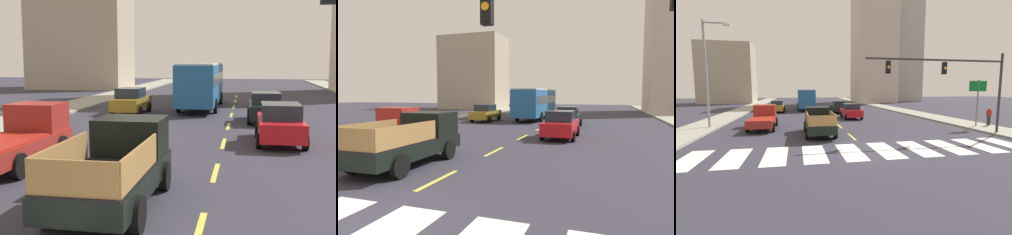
# 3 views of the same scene
# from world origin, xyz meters

# --- Properties ---
(ground_plane) EXTENTS (160.00, 160.00, 0.00)m
(ground_plane) POSITION_xyz_m (0.00, 0.00, 0.00)
(ground_plane) COLOR #31303D
(sidewalk_right) EXTENTS (3.23, 110.00, 0.15)m
(sidewalk_right) POSITION_xyz_m (12.06, 18.00, 0.07)
(sidewalk_right) COLOR gray
(sidewalk_right) RESTS_ON ground
(sidewalk_left) EXTENTS (3.23, 110.00, 0.15)m
(sidewalk_left) POSITION_xyz_m (-12.06, 18.00, 0.07)
(sidewalk_left) COLOR gray
(sidewalk_left) RESTS_ON ground
(crosswalk_stripe_0) EXTENTS (1.20, 3.62, 0.01)m
(crosswalk_stripe_0) POSITION_xyz_m (-8.95, 0.00, 0.00)
(crosswalk_stripe_0) COLOR white
(crosswalk_stripe_0) RESTS_ON ground
(crosswalk_stripe_1) EXTENTS (1.20, 3.62, 0.01)m
(crosswalk_stripe_1) POSITION_xyz_m (-6.96, 0.00, 0.00)
(crosswalk_stripe_1) COLOR white
(crosswalk_stripe_1) RESTS_ON ground
(crosswalk_stripe_2) EXTENTS (1.20, 3.62, 0.01)m
(crosswalk_stripe_2) POSITION_xyz_m (-4.97, 0.00, 0.00)
(crosswalk_stripe_2) COLOR white
(crosswalk_stripe_2) RESTS_ON ground
(crosswalk_stripe_3) EXTENTS (1.20, 3.62, 0.01)m
(crosswalk_stripe_3) POSITION_xyz_m (-2.98, 0.00, 0.00)
(crosswalk_stripe_3) COLOR white
(crosswalk_stripe_3) RESTS_ON ground
(crosswalk_stripe_4) EXTENTS (1.20, 3.62, 0.01)m
(crosswalk_stripe_4) POSITION_xyz_m (-0.99, 0.00, 0.00)
(crosswalk_stripe_4) COLOR white
(crosswalk_stripe_4) RESTS_ON ground
(crosswalk_stripe_5) EXTENTS (1.20, 3.62, 0.01)m
(crosswalk_stripe_5) POSITION_xyz_m (0.99, 0.00, 0.00)
(crosswalk_stripe_5) COLOR white
(crosswalk_stripe_5) RESTS_ON ground
(crosswalk_stripe_6) EXTENTS (1.20, 3.62, 0.01)m
(crosswalk_stripe_6) POSITION_xyz_m (2.98, 0.00, 0.00)
(crosswalk_stripe_6) COLOR white
(crosswalk_stripe_6) RESTS_ON ground
(crosswalk_stripe_7) EXTENTS (1.20, 3.62, 0.01)m
(crosswalk_stripe_7) POSITION_xyz_m (4.97, 0.00, 0.00)
(crosswalk_stripe_7) COLOR white
(crosswalk_stripe_7) RESTS_ON ground
(crosswalk_stripe_8) EXTENTS (1.20, 3.62, 0.01)m
(crosswalk_stripe_8) POSITION_xyz_m (6.96, 0.00, 0.00)
(crosswalk_stripe_8) COLOR white
(crosswalk_stripe_8) RESTS_ON ground
(crosswalk_stripe_9) EXTENTS (1.20, 3.62, 0.01)m
(crosswalk_stripe_9) POSITION_xyz_m (8.95, 0.00, 0.00)
(crosswalk_stripe_9) COLOR white
(crosswalk_stripe_9) RESTS_ON ground
(lane_dash_0) EXTENTS (0.16, 2.40, 0.01)m
(lane_dash_0) POSITION_xyz_m (0.00, 4.00, 0.00)
(lane_dash_0) COLOR #D2C945
(lane_dash_0) RESTS_ON ground
(lane_dash_1) EXTENTS (0.16, 2.40, 0.01)m
(lane_dash_1) POSITION_xyz_m (0.00, 9.00, 0.00)
(lane_dash_1) COLOR #D2C945
(lane_dash_1) RESTS_ON ground
(lane_dash_2) EXTENTS (0.16, 2.40, 0.01)m
(lane_dash_2) POSITION_xyz_m (0.00, 14.00, 0.00)
(lane_dash_2) COLOR #D2C945
(lane_dash_2) RESTS_ON ground
(lane_dash_3) EXTENTS (0.16, 2.40, 0.01)m
(lane_dash_3) POSITION_xyz_m (0.00, 19.00, 0.00)
(lane_dash_3) COLOR #D2C945
(lane_dash_3) RESTS_ON ground
(lane_dash_4) EXTENTS (0.16, 2.40, 0.01)m
(lane_dash_4) POSITION_xyz_m (0.00, 24.00, 0.00)
(lane_dash_4) COLOR #D2C945
(lane_dash_4) RESTS_ON ground
(lane_dash_5) EXTENTS (0.16, 2.40, 0.01)m
(lane_dash_5) POSITION_xyz_m (0.00, 29.00, 0.00)
(lane_dash_5) COLOR #D2C945
(lane_dash_5) RESTS_ON ground
(lane_dash_6) EXTENTS (0.16, 2.40, 0.01)m
(lane_dash_6) POSITION_xyz_m (0.00, 34.00, 0.00)
(lane_dash_6) COLOR #D2C945
(lane_dash_6) RESTS_ON ground
(lane_dash_7) EXTENTS (0.16, 2.40, 0.01)m
(lane_dash_7) POSITION_xyz_m (0.00, 39.00, 0.00)
(lane_dash_7) COLOR #D2C945
(lane_dash_7) RESTS_ON ground
(pickup_stakebed) EXTENTS (2.18, 5.20, 1.96)m
(pickup_stakebed) POSITION_xyz_m (-2.21, 5.72, 0.94)
(pickup_stakebed) COLOR black
(pickup_stakebed) RESTS_ON ground
(pickup_dark) EXTENTS (2.18, 5.20, 1.96)m
(pickup_dark) POSITION_xyz_m (-6.68, 9.22, 0.92)
(pickup_dark) COLOR maroon
(pickup_dark) RESTS_ON ground
(city_bus) EXTENTS (2.72, 10.80, 3.32)m
(city_bus) POSITION_xyz_m (-2.33, 27.74, 1.95)
(city_bus) COLOR #205C97
(city_bus) RESTS_ON ground
(sedan_far) EXTENTS (2.02, 4.40, 1.72)m
(sedan_far) POSITION_xyz_m (2.01, 21.01, 0.86)
(sedan_far) COLOR black
(sedan_far) RESTS_ON ground
(sedan_near_right) EXTENTS (2.02, 4.40, 1.72)m
(sedan_near_right) POSITION_xyz_m (-6.56, 23.56, 0.86)
(sedan_near_right) COLOR olive
(sedan_near_right) RESTS_ON ground
(sedan_mid) EXTENTS (2.02, 4.40, 1.72)m
(sedan_mid) POSITION_xyz_m (2.36, 14.46, 0.86)
(sedan_mid) COLOR red
(sedan_mid) RESTS_ON ground
(traffic_signal_gantry) EXTENTS (10.50, 0.27, 6.00)m
(traffic_signal_gantry) POSITION_xyz_m (7.60, 2.85, 4.26)
(traffic_signal_gantry) COLOR #2D2D33
(traffic_signal_gantry) RESTS_ON ground
(direction_sign_green) EXTENTS (1.70, 0.12, 4.20)m
(direction_sign_green) POSITION_xyz_m (11.73, 5.85, 3.03)
(direction_sign_green) COLOR slate
(direction_sign_green) RESTS_ON ground
(streetlight_left) EXTENTS (2.20, 0.28, 9.00)m
(streetlight_left) POSITION_xyz_m (-11.03, 9.66, 4.97)
(streetlight_left) COLOR gray
(streetlight_left) RESTS_ON ground
(pedestrian_walking) EXTENTS (0.53, 0.34, 1.64)m
(pedestrian_walking) POSITION_xyz_m (13.09, 5.93, 1.12)
(pedestrian_walking) COLOR black
(pedestrian_walking) RESTS_ON sidewalk_right
(tower_tall_centre) EXTENTS (8.31, 7.64, 34.05)m
(tower_tall_centre) POSITION_xyz_m (25.50, 50.85, 17.03)
(tower_tall_centre) COLOR #B1ADA3
(tower_tall_centre) RESTS_ON ground
(block_mid_left) EXTENTS (11.61, 7.75, 13.70)m
(block_mid_left) POSITION_xyz_m (-19.39, 48.32, 6.85)
(block_mid_left) COLOR tan
(block_mid_left) RESTS_ON ground
(block_mid_right) EXTENTS (9.75, 9.53, 32.96)m
(block_mid_right) POSITION_xyz_m (15.56, 46.68, 16.48)
(block_mid_right) COLOR beige
(block_mid_right) RESTS_ON ground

